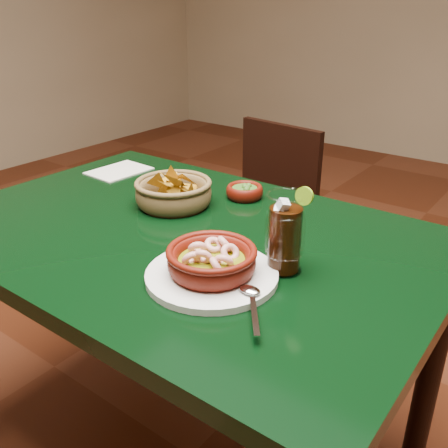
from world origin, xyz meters
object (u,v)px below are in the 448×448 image
Objects in this scene: cola_drink at (285,234)px; dining_chair at (260,223)px; shrimp_plate at (212,264)px; dining_table at (183,266)px; chip_basket at (174,192)px.

dining_chair is at bearing 125.58° from cola_drink.
dining_table is at bearing 145.55° from shrimp_plate.
shrimp_plate reaches higher than dining_chair.
shrimp_plate is at bearing -34.45° from dining_table.
chip_basket is 0.43m from cola_drink.
dining_table is 0.27m from shrimp_plate.
dining_table is 0.76m from dining_chair.
dining_chair is 0.69m from chip_basket.
chip_basket reaches higher than dining_table.
shrimp_plate is 0.40m from chip_basket.
shrimp_plate is at bearing -37.12° from chip_basket.
shrimp_plate is 1.37× the size of chip_basket.
cola_drink is at bearing 50.22° from shrimp_plate.
dining_table is 6.44× the size of cola_drink.
dining_table is 3.74× the size of shrimp_plate.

